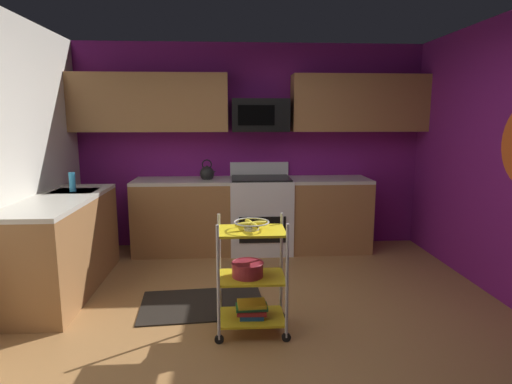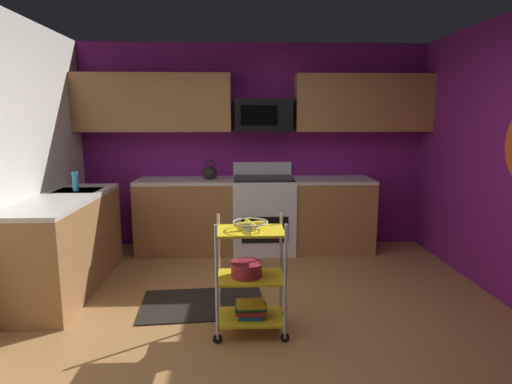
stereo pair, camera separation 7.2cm
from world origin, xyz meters
TOP-DOWN VIEW (x-y plane):
  - floor at (0.00, 0.00)m, footprint 4.40×4.80m
  - wall_back at (0.00, 2.43)m, footprint 4.52×0.06m
  - counter_run at (-0.72, 1.66)m, footprint 3.67×2.33m
  - oven_range at (0.10, 2.10)m, footprint 0.76×0.65m
  - upper_cabinets at (-0.02, 2.23)m, footprint 4.40×0.33m
  - microwave at (0.10, 2.21)m, footprint 0.70×0.39m
  - rolling_cart at (-0.12, 0.00)m, footprint 0.57×0.38m
  - fruit_bowl at (-0.12, 0.00)m, footprint 0.27×0.27m
  - mixing_bowl_large at (-0.15, 0.00)m, footprint 0.25×0.25m
  - book_stack at (-0.12, 0.00)m, footprint 0.25×0.19m
  - kettle at (-0.56, 2.10)m, footprint 0.21×0.18m
  - dish_soap_bottle at (-1.89, 1.28)m, footprint 0.06×0.06m
  - floor_rug at (-0.54, 0.50)m, footprint 1.15×0.78m

SIDE VIEW (x-z plane):
  - floor at x=0.00m, z-range -0.04..0.00m
  - floor_rug at x=-0.54m, z-range 0.00..0.01m
  - book_stack at x=-0.12m, z-range 0.13..0.24m
  - rolling_cart at x=-0.12m, z-range -0.01..0.91m
  - counter_run at x=-0.72m, z-range 0.00..0.92m
  - oven_range at x=0.10m, z-range -0.07..1.03m
  - mixing_bowl_large at x=-0.15m, z-range 0.46..0.58m
  - fruit_bowl at x=-0.12m, z-range 0.84..0.91m
  - kettle at x=-0.56m, z-range 0.86..1.13m
  - dish_soap_bottle at x=-1.89m, z-range 0.92..1.12m
  - wall_back at x=0.00m, z-range 0.00..2.60m
  - microwave at x=0.10m, z-range 1.50..1.90m
  - upper_cabinets at x=-0.02m, z-range 1.50..2.20m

